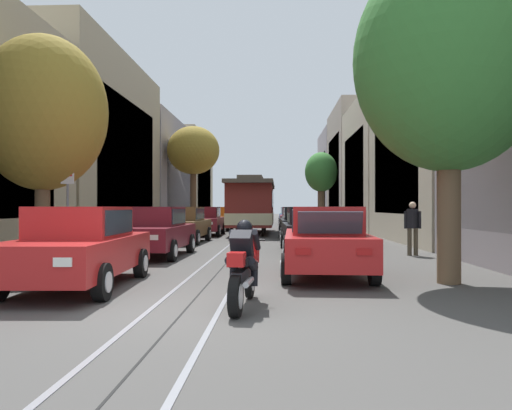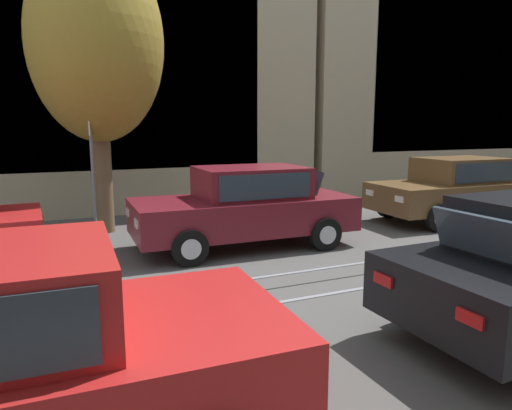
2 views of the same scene
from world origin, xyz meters
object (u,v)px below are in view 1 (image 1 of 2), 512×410
at_px(parked_car_maroon_fourth_left, 205,221).
at_px(street_sign_post, 68,203).
at_px(motorcycle_with_rider, 243,266).
at_px(pedestrian_on_left_pavement, 413,225).
at_px(fire_hydrant, 120,240).
at_px(parked_car_black_mid_right, 300,223).
at_px(parked_car_green_far_right, 289,215).
at_px(parked_car_maroon_second_left, 155,231).
at_px(parked_car_maroon_fifth_right, 293,218).
at_px(parked_car_blue_sixth_right, 290,216).
at_px(parked_car_red_near_left, 80,247).
at_px(parked_car_brown_mid_left, 183,225).
at_px(cable_car_trolley, 252,206).
at_px(street_tree_kerb_left_second, 193,151).
at_px(parked_car_red_near_right, 325,241).
at_px(street_tree_kerb_left_near, 43,114).
at_px(street_tree_kerb_right_second, 321,173).
at_px(parked_car_grey_sixth_left, 225,217).
at_px(parked_car_black_fourth_right, 297,220).
at_px(street_tree_kerb_right_near, 449,61).
at_px(parked_car_black_second_right, 310,229).
at_px(parked_car_orange_fifth_left, 217,218).

distance_m(parked_car_maroon_fourth_left, street_sign_post, 14.15).
bearing_deg(motorcycle_with_rider, pedestrian_on_left_pavement, 58.67).
bearing_deg(fire_hydrant, parked_car_maroon_fourth_left, 81.65).
xyz_separation_m(parked_car_black_mid_right, parked_car_green_far_right, (0.12, 23.28, 0.00)).
xyz_separation_m(parked_car_maroon_second_left, pedestrian_on_left_pavement, (8.26, 0.64, 0.19)).
bearing_deg(parked_car_maroon_fifth_right, parked_car_blue_sixth_right, 89.84).
relative_size(parked_car_red_near_left, parked_car_brown_mid_left, 1.00).
height_order(cable_car_trolley, street_sign_post, cable_car_trolley).
height_order(parked_car_red_near_left, motorcycle_with_rider, parked_car_red_near_left).
bearing_deg(street_tree_kerb_left_second, parked_car_green_far_right, 56.95).
bearing_deg(parked_car_black_mid_right, parked_car_blue_sixth_right, 89.71).
bearing_deg(parked_car_black_mid_right, motorcycle_with_rider, -96.16).
bearing_deg(parked_car_brown_mid_left, motorcycle_with_rider, -74.98).
xyz_separation_m(parked_car_maroon_fourth_left, pedestrian_on_left_pavement, (8.36, -10.69, 0.19)).
bearing_deg(parked_car_red_near_right, street_tree_kerb_left_near, 167.87).
relative_size(street_tree_kerb_right_second, street_sign_post, 2.03).
bearing_deg(parked_car_grey_sixth_left, street_tree_kerb_right_second, -23.10).
xyz_separation_m(parked_car_maroon_second_left, motorcycle_with_rider, (3.32, -7.47, -0.15)).
xyz_separation_m(parked_car_black_mid_right, street_sign_post, (-6.61, -10.71, 0.89)).
bearing_deg(cable_car_trolley, parked_car_maroon_second_left, -100.72).
distance_m(parked_car_black_mid_right, parked_car_black_fourth_right, 5.39).
bearing_deg(fire_hydrant, parked_car_maroon_second_left, -39.62).
height_order(parked_car_black_fourth_right, parked_car_blue_sixth_right, same).
bearing_deg(parked_car_maroon_fifth_right, street_tree_kerb_right_near, -84.59).
bearing_deg(parked_car_blue_sixth_right, cable_car_trolley, -102.05).
bearing_deg(parked_car_grey_sixth_left, street_tree_kerb_right_near, -74.52).
xyz_separation_m(parked_car_maroon_fourth_left, parked_car_blue_sixth_right, (5.18, 13.92, 0.00)).
height_order(parked_car_green_far_right, cable_car_trolley, cable_car_trolley).
relative_size(parked_car_blue_sixth_right, street_tree_kerb_left_near, 0.71).
relative_size(street_tree_kerb_left_near, street_tree_kerb_left_second, 0.82).
bearing_deg(street_tree_kerb_right_near, parked_car_black_second_right, 109.06).
xyz_separation_m(parked_car_maroon_fifth_right, pedestrian_on_left_pavement, (3.20, -19.00, 0.19)).
relative_size(parked_car_grey_sixth_left, street_tree_kerb_left_near, 0.71).
bearing_deg(parked_car_red_near_right, parked_car_maroon_fifth_right, 89.76).
bearing_deg(parked_car_brown_mid_left, parked_car_grey_sixth_left, 89.81).
height_order(parked_car_brown_mid_left, parked_car_black_second_right, same).
relative_size(street_tree_kerb_right_second, pedestrian_on_left_pavement, 3.17).
bearing_deg(parked_car_black_mid_right, parked_car_maroon_second_left, -121.97).
bearing_deg(parked_car_red_near_left, parked_car_black_fourth_right, 75.09).
distance_m(parked_car_black_fourth_right, pedestrian_on_left_pavement, 13.13).
xyz_separation_m(street_tree_kerb_right_second, pedestrian_on_left_pavement, (1.16, -18.69, -3.00)).
bearing_deg(street_tree_kerb_right_second, cable_car_trolley, -125.96).
bearing_deg(motorcycle_with_rider, parked_car_black_mid_right, 83.84).
xyz_separation_m(parked_car_brown_mid_left, street_tree_kerb_left_second, (-2.01, 14.09, 4.91)).
bearing_deg(parked_car_maroon_fourth_left, street_tree_kerb_right_near, -65.32).
relative_size(parked_car_red_near_right, cable_car_trolley, 0.48).
distance_m(parked_car_red_near_left, parked_car_maroon_fourth_left, 17.11).
distance_m(street_tree_kerb_left_near, street_tree_kerb_right_near, 10.17).
bearing_deg(pedestrian_on_left_pavement, parked_car_orange_fifth_left, 116.78).
bearing_deg(street_tree_kerb_left_second, street_tree_kerb_left_near, -90.43).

